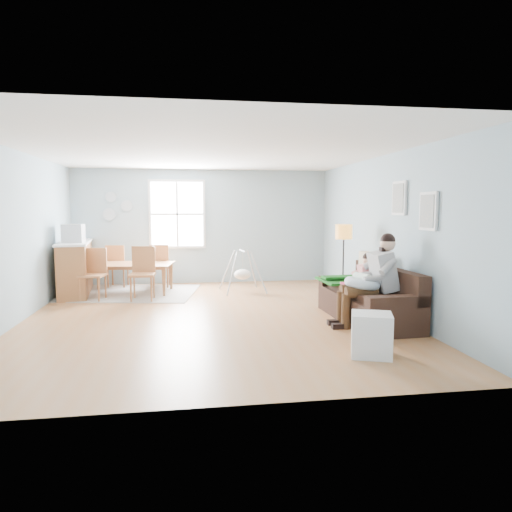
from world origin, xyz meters
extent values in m
cube|color=#A4683A|center=(0.00, 0.00, -0.04)|extent=(8.40, 9.40, 0.08)
cube|color=silver|center=(0.00, 0.00, 3.00)|extent=(8.40, 9.40, 0.60)
cube|color=#8CA8B8|center=(0.00, 4.66, 1.35)|extent=(8.40, 0.08, 3.90)
cube|color=#8CA8B8|center=(0.00, -4.66, 1.35)|extent=(8.40, 0.08, 3.90)
cube|color=#8CA8B8|center=(4.16, 0.00, 1.35)|extent=(0.08, 9.40, 3.90)
cube|color=silver|center=(-0.60, 3.47, 1.65)|extent=(1.32, 0.06, 1.62)
cube|color=white|center=(-0.60, 3.44, 1.65)|extent=(1.20, 0.02, 1.50)
cube|color=silver|center=(-0.60, 3.43, 1.65)|extent=(1.20, 0.03, 0.04)
cube|color=silver|center=(-0.60, 3.43, 1.65)|extent=(0.04, 0.03, 1.50)
cube|color=silver|center=(2.97, -1.50, 1.75)|extent=(0.04, 0.44, 0.54)
cube|color=slate|center=(2.94, -1.50, 1.75)|extent=(0.01, 0.36, 0.46)
cube|color=silver|center=(2.97, -0.60, 1.95)|extent=(0.04, 0.44, 0.54)
cube|color=slate|center=(2.94, -0.60, 1.95)|extent=(0.01, 0.36, 0.46)
cylinder|color=#9EB1BE|center=(-2.10, 3.47, 2.05)|extent=(0.24, 0.02, 0.24)
cylinder|color=#9EB1BE|center=(-1.75, 3.47, 1.85)|extent=(0.26, 0.02, 0.26)
cylinder|color=#9EB1BE|center=(-2.15, 3.47, 1.65)|extent=(0.28, 0.02, 0.28)
cube|color=black|center=(2.45, -0.67, 0.21)|extent=(1.00, 2.15, 0.42)
cube|color=black|center=(2.80, -0.65, 0.64)|extent=(0.30, 2.12, 0.43)
cube|color=black|center=(2.49, -1.62, 0.50)|extent=(0.92, 0.24, 0.16)
cube|color=black|center=(2.41, 0.29, 0.50)|extent=(0.92, 0.24, 0.16)
cube|color=#135418|center=(2.40, 0.04, 0.54)|extent=(1.01, 0.88, 0.04)
cube|color=beige|center=(2.71, -0.10, 0.78)|extent=(0.20, 0.53, 0.52)
cube|color=#98979A|center=(2.56, -0.97, 0.84)|extent=(0.38, 0.47, 0.63)
sphere|color=tan|center=(2.62, -0.97, 1.26)|extent=(0.23, 0.23, 0.23)
sphere|color=black|center=(2.62, -0.97, 1.31)|extent=(0.22, 0.22, 0.22)
cylinder|color=#352113|center=(2.18, -1.08, 0.54)|extent=(0.49, 0.18, 0.17)
cylinder|color=#352113|center=(2.18, -0.85, 0.54)|extent=(0.49, 0.18, 0.17)
cylinder|color=#352113|center=(1.95, -1.08, 0.26)|extent=(0.14, 0.14, 0.52)
cylinder|color=#352113|center=(1.95, -0.85, 0.26)|extent=(0.14, 0.14, 0.52)
cube|color=black|center=(1.86, -1.08, 0.04)|extent=(0.25, 0.11, 0.08)
cube|color=black|center=(1.87, -0.85, 0.04)|extent=(0.25, 0.11, 0.08)
torus|color=#A9BFD4|center=(2.23, -0.98, 0.66)|extent=(0.60, 0.59, 0.22)
cylinder|color=white|center=(2.23, -0.98, 0.75)|extent=(0.22, 0.33, 0.13)
sphere|color=tan|center=(2.20, -0.81, 0.77)|extent=(0.11, 0.11, 0.11)
cube|color=white|center=(2.49, -0.47, 0.71)|extent=(0.24, 0.27, 0.37)
sphere|color=tan|center=(2.52, -0.47, 0.96)|extent=(0.17, 0.17, 0.17)
sphere|color=black|center=(2.52, -0.47, 0.99)|extent=(0.17, 0.17, 0.17)
cylinder|color=#D53460|center=(2.25, -0.53, 0.54)|extent=(0.31, 0.10, 0.09)
cylinder|color=#D53460|center=(2.25, -0.39, 0.54)|extent=(0.31, 0.10, 0.09)
cylinder|color=#D53460|center=(2.10, -0.53, 0.37)|extent=(0.08, 0.08, 0.30)
cylinder|color=#D53460|center=(2.11, -0.39, 0.37)|extent=(0.08, 0.08, 0.30)
cylinder|color=black|center=(2.47, 0.55, 0.01)|extent=(0.26, 0.26, 0.03)
cylinder|color=black|center=(2.47, 0.55, 0.66)|extent=(0.03, 0.03, 1.32)
cylinder|color=orange|center=(2.47, 0.55, 1.36)|extent=(0.30, 0.30, 0.26)
cube|color=silver|center=(1.82, -2.34, 0.26)|extent=(0.59, 0.56, 0.53)
cube|color=black|center=(1.62, -2.27, 0.26)|extent=(0.15, 0.35, 0.42)
cube|color=gray|center=(-1.60, 2.35, 0.01)|extent=(3.03, 2.50, 0.01)
imported|color=brown|center=(-1.60, 2.35, 0.31)|extent=(1.91, 1.24, 0.63)
cube|color=brown|center=(-2.21, 1.68, 0.49)|extent=(0.53, 0.53, 0.04)
cube|color=brown|center=(-2.18, 1.89, 0.76)|extent=(0.43, 0.12, 0.50)
cylinder|color=brown|center=(-2.43, 1.53, 0.24)|extent=(0.04, 0.04, 0.49)
cylinder|color=brown|center=(-2.06, 1.47, 0.24)|extent=(0.04, 0.04, 0.49)
cylinder|color=brown|center=(-2.36, 1.90, 0.24)|extent=(0.04, 0.04, 0.49)
cylinder|color=brown|center=(-2.00, 1.83, 0.24)|extent=(0.04, 0.04, 0.49)
cube|color=brown|center=(-1.25, 1.52, 0.51)|extent=(0.50, 0.50, 0.05)
cube|color=brown|center=(-1.24, 1.73, 0.79)|extent=(0.45, 0.07, 0.52)
cylinder|color=brown|center=(-1.45, 1.33, 0.25)|extent=(0.04, 0.04, 0.51)
cylinder|color=brown|center=(-1.07, 1.31, 0.25)|extent=(0.04, 0.04, 0.51)
cylinder|color=brown|center=(-1.43, 1.72, 0.25)|extent=(0.04, 0.04, 0.51)
cylinder|color=brown|center=(-1.05, 1.70, 0.25)|extent=(0.04, 0.04, 0.51)
cube|color=brown|center=(-1.95, 3.18, 0.47)|extent=(0.49, 0.49, 0.04)
cube|color=brown|center=(-1.98, 2.99, 0.73)|extent=(0.42, 0.10, 0.48)
cylinder|color=brown|center=(-1.75, 3.34, 0.23)|extent=(0.04, 0.04, 0.47)
cylinder|color=brown|center=(-2.10, 3.38, 0.23)|extent=(0.04, 0.04, 0.47)
cylinder|color=brown|center=(-1.80, 2.99, 0.23)|extent=(0.04, 0.04, 0.47)
cylinder|color=brown|center=(-2.15, 3.03, 0.23)|extent=(0.04, 0.04, 0.47)
cube|color=brown|center=(-0.99, 3.02, 0.48)|extent=(0.48, 0.48, 0.04)
cube|color=brown|center=(-1.00, 2.82, 0.74)|extent=(0.42, 0.08, 0.49)
cylinder|color=brown|center=(-0.79, 3.18, 0.24)|extent=(0.04, 0.04, 0.48)
cylinder|color=brown|center=(-1.15, 3.21, 0.24)|extent=(0.04, 0.04, 0.48)
cylinder|color=brown|center=(-0.82, 2.82, 0.24)|extent=(0.04, 0.04, 0.48)
cylinder|color=brown|center=(-1.18, 2.85, 0.24)|extent=(0.04, 0.04, 0.48)
cube|color=brown|center=(-2.70, 2.46, 0.54)|extent=(0.79, 1.99, 1.07)
cube|color=silver|center=(-2.70, 2.46, 1.08)|extent=(0.83, 2.03, 0.04)
cube|color=#ADAEB2|center=(-2.63, 2.09, 1.29)|extent=(0.39, 0.37, 0.37)
cube|color=black|center=(-2.81, 2.09, 1.29)|extent=(0.02, 0.30, 0.26)
cylinder|color=#ADAEB2|center=(0.78, 2.11, 0.89)|extent=(0.09, 0.51, 0.04)
ellipsoid|color=silver|center=(0.78, 2.11, 0.38)|extent=(0.36, 0.36, 0.22)
cylinder|color=#ADAEB2|center=(0.78, 2.11, 0.64)|extent=(0.01, 0.01, 0.40)
cylinder|color=#ADAEB2|center=(0.53, 1.80, 0.45)|extent=(0.28, 0.36, 0.89)
cylinder|color=#ADAEB2|center=(1.09, 1.86, 0.45)|extent=(0.34, 0.30, 0.89)
cylinder|color=#ADAEB2|center=(0.47, 2.36, 0.45)|extent=(0.34, 0.30, 0.89)
cylinder|color=#ADAEB2|center=(1.03, 2.42, 0.45)|extent=(0.28, 0.36, 0.89)
camera|label=1|loc=(-0.38, -7.47, 1.79)|focal=32.00mm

